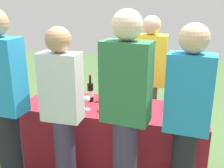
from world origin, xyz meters
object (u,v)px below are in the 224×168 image
wine_glass_4 (134,102)px  guest_2 (126,109)px  wine_bottle_1 (74,89)px  server_pouring (149,78)px  wine_glass_0 (63,99)px  wine_bottle_0 (61,88)px  wine_bottle_3 (106,91)px  wine_glass_5 (148,105)px  guest_3 (187,119)px  wine_bottle_6 (190,98)px  wine_glass_3 (120,105)px  wine_bottle_2 (90,92)px  guest_1 (63,109)px  wine_glass_1 (87,100)px  guest_0 (4,101)px  wine_bottle_4 (112,94)px  wine_bottle_5 (174,97)px  ice_bucket (61,95)px  wine_glass_2 (104,101)px

wine_glass_4 → guest_2: guest_2 is taller
wine_bottle_1 → server_pouring: 0.92m
wine_glass_0 → server_pouring: (0.79, 0.75, 0.07)m
wine_bottle_0 → wine_bottle_3: size_ratio=1.07×
wine_glass_5 → guest_3: size_ratio=0.08×
wine_bottle_0 → wine_bottle_6: 1.41m
wine_glass_3 → guest_3: bearing=-31.7°
wine_bottle_2 → guest_1: size_ratio=0.19×
wine_bottle_6 → wine_glass_4: 0.59m
wine_glass_4 → guest_3: 0.71m
wine_glass_1 → server_pouring: bearing=54.1°
wine_bottle_0 → wine_bottle_3: wine_bottle_0 is taller
wine_bottle_3 → server_pouring: size_ratio=0.19×
wine_glass_3 → wine_bottle_1: bearing=157.4°
wine_glass_0 → guest_0: 0.62m
wine_bottle_3 → wine_glass_5: (0.51, -0.26, -0.01)m
wine_bottle_4 → wine_bottle_5: bearing=6.0°
guest_2 → wine_glass_4: bearing=100.0°
wine_bottle_3 → guest_0: bearing=-129.1°
wine_bottle_3 → ice_bucket: 0.49m
wine_bottle_6 → ice_bucket: size_ratio=1.44×
guest_1 → guest_2: (0.57, -0.03, 0.08)m
wine_bottle_5 → guest_3: size_ratio=0.20×
wine_bottle_0 → wine_bottle_4: 0.60m
wine_bottle_5 → guest_1: size_ratio=0.20×
wine_glass_1 → wine_glass_3: wine_glass_1 is taller
wine_bottle_2 → wine_glass_1: 0.23m
wine_bottle_0 → wine_glass_5: wine_bottle_0 is taller
wine_bottle_5 → guest_2: bearing=-116.5°
wine_glass_0 → wine_glass_1: (0.26, 0.01, 0.01)m
wine_glass_0 → wine_glass_5: bearing=3.7°
wine_bottle_5 → guest_1: bearing=-143.4°
wine_glass_0 → guest_0: bearing=-120.7°
wine_bottle_2 → wine_bottle_1: bearing=178.2°
wine_glass_3 → guest_0: 1.06m
wine_glass_5 → guest_2: 0.51m
wine_bottle_0 → wine_bottle_5: size_ratio=1.01×
wine_bottle_2 → wine_bottle_3: 0.17m
wine_bottle_2 → wine_glass_4: 0.53m
wine_glass_3 → wine_glass_4: bearing=38.4°
wine_bottle_1 → guest_1: 0.66m
wine_bottle_3 → wine_bottle_1: bearing=-169.6°
wine_glass_0 → wine_bottle_2: bearing=48.7°
wine_bottle_4 → wine_glass_0: (-0.46, -0.23, -0.02)m
wine_glass_2 → guest_1: size_ratio=0.09×
wine_glass_3 → server_pouring: size_ratio=0.08×
guest_0 → guest_1: (0.49, 0.13, -0.08)m
wine_bottle_0 → wine_glass_1: 0.45m
wine_glass_1 → wine_glass_4: wine_glass_1 is taller
wine_bottle_3 → wine_bottle_5: wine_bottle_5 is taller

